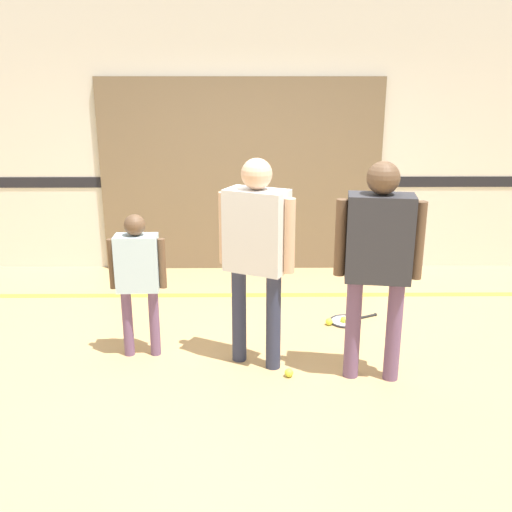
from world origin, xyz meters
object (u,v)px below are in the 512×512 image
person_student_left (138,270)px  racket_spare_on_floor (347,321)px  person_student_right (379,250)px  person_instructor (256,242)px  tennis_ball_stray_left (329,322)px  tennis_ball_by_spare_racket (344,320)px  tennis_ball_near_instructor (289,373)px

person_student_left → racket_spare_on_floor: 2.02m
person_student_left → person_student_right: size_ratio=0.72×
person_instructor → tennis_ball_stray_left: person_instructor is taller
racket_spare_on_floor → tennis_ball_by_spare_racket: 0.05m
person_student_right → tennis_ball_near_instructor: bearing=8.1°
person_student_left → person_student_right: person_student_right is taller
racket_spare_on_floor → tennis_ball_by_spare_racket: (-0.03, -0.03, 0.02)m
person_instructor → tennis_ball_near_instructor: person_instructor is taller
person_student_right → racket_spare_on_floor: size_ratio=3.11×
racket_spare_on_floor → tennis_ball_stray_left: (-0.18, -0.07, 0.02)m
person_student_left → racket_spare_on_floor: person_student_left is taller
person_student_left → racket_spare_on_floor: (1.78, 0.63, -0.72)m
tennis_ball_near_instructor → tennis_ball_stray_left: size_ratio=1.00×
person_instructor → tennis_ball_by_spare_racket: size_ratio=24.60×
tennis_ball_by_spare_racket → person_student_right: bearing=-87.4°
tennis_ball_by_spare_racket → tennis_ball_stray_left: size_ratio=1.00×
person_student_left → tennis_ball_by_spare_racket: person_student_left is taller
person_instructor → tennis_ball_stray_left: (0.68, 0.72, -0.97)m
person_student_right → tennis_ball_near_instructor: 1.15m
person_instructor → person_student_left: bearing=-163.6°
tennis_ball_near_instructor → tennis_ball_by_spare_racket: 1.14m
tennis_ball_stray_left → person_student_left: bearing=-160.7°
person_instructor → tennis_ball_stray_left: bearing=73.0°
person_instructor → racket_spare_on_floor: 1.53m
person_instructor → tennis_ball_by_spare_racket: bearing=69.2°
person_student_right → tennis_ball_by_spare_racket: size_ratio=24.72×
person_instructor → tennis_ball_by_spare_racket: 1.48m
person_student_left → tennis_ball_near_instructor: (1.17, -0.38, -0.69)m
tennis_ball_near_instructor → tennis_ball_stray_left: 1.04m
racket_spare_on_floor → tennis_ball_stray_left: bearing=176.4°
person_student_left → tennis_ball_by_spare_racket: bearing=17.5°
tennis_ball_near_instructor → tennis_ball_stray_left: bearing=65.4°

